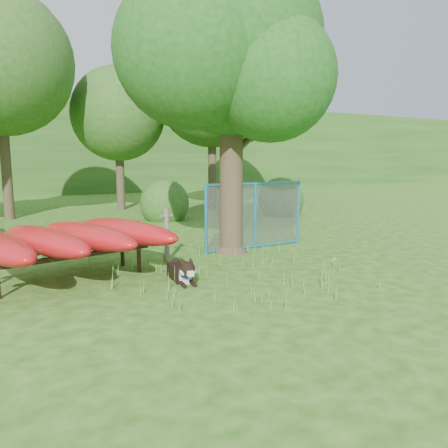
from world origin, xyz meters
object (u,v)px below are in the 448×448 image
husky_dog (182,272)px  fence_section (255,215)px  oak_tree (229,54)px  kayak_rack (67,238)px

husky_dog → fence_section: (2.82, 1.93, 0.65)m
oak_tree → husky_dog: bearing=-137.8°
oak_tree → kayak_rack: (-3.82, -0.71, -3.78)m
oak_tree → husky_dog: 5.16m
oak_tree → fence_section: bearing=7.0°
kayak_rack → husky_dog: kayak_rack is taller
kayak_rack → fence_section: 4.68m
oak_tree → fence_section: 3.82m
husky_dog → fence_section: fence_section is taller
kayak_rack → husky_dog: (1.80, -1.12, -0.60)m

